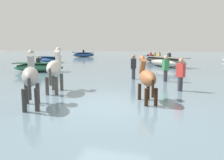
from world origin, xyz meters
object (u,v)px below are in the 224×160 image
object	(u,v)px
person_wading_mid	(134,69)
boat_far_offshore	(154,59)
person_wading_close	(180,77)
boat_distant_east	(84,55)
boat_distant_west	(39,67)
horse_trailing_chestnut	(147,79)
horse_lead_grey	(31,78)
person_onlooker_left	(166,70)
boat_mid_outer	(167,62)
horse_flank_pinto	(55,69)
boat_near_starboard	(49,59)

from	to	relation	value
person_wading_mid	boat_far_offshore	bearing A→B (deg)	91.02
boat_far_offshore	person_wading_close	size ratio (longest dim) A/B	2.14
boat_distant_east	boat_distant_west	world-z (taller)	boat_distant_east
horse_trailing_chestnut	horse_lead_grey	bearing A→B (deg)	-154.68
horse_lead_grey	boat_distant_east	bearing A→B (deg)	109.51
person_onlooker_left	person_wading_close	xyz separation A→B (m)	(0.74, -2.39, 0.00)
boat_mid_outer	boat_distant_west	world-z (taller)	boat_mid_outer
horse_lead_grey	person_wading_mid	distance (m)	6.81
horse_flank_pinto	boat_mid_outer	size ratio (longest dim) A/B	0.54
person_wading_close	boat_far_offshore	bearing A→B (deg)	99.92
horse_flank_pinto	boat_far_offshore	distance (m)	16.99
horse_trailing_chestnut	horse_flank_pinto	distance (m)	3.79
horse_flank_pinto	boat_far_offshore	size ratio (longest dim) A/B	0.59
boat_distant_west	boat_far_offshore	bearing A→B (deg)	58.46
boat_distant_west	boat_far_offshore	size ratio (longest dim) A/B	1.02
horse_trailing_chestnut	person_wading_close	xyz separation A→B (m)	(1.04, 2.26, -0.20)
horse_trailing_chestnut	boat_distant_east	size ratio (longest dim) A/B	0.55
horse_trailing_chestnut	person_onlooker_left	size ratio (longest dim) A/B	1.10
horse_trailing_chestnut	boat_distant_west	xyz separation A→B (m)	(-8.32, 6.64, -0.44)
boat_distant_west	boat_far_offshore	world-z (taller)	boat_far_offshore
horse_trailing_chestnut	boat_distant_west	bearing A→B (deg)	141.41
boat_distant_west	boat_distant_east	bearing A→B (deg)	103.40
horse_trailing_chestnut	person_wading_close	world-z (taller)	horse_trailing_chestnut
horse_lead_grey	boat_near_starboard	xyz separation A→B (m)	(-8.89, 16.01, -0.58)
boat_distant_east	person_wading_close	size ratio (longest dim) A/B	2.02
horse_trailing_chestnut	boat_distant_west	world-z (taller)	horse_trailing_chestnut
boat_near_starboard	boat_distant_west	world-z (taller)	boat_distant_west
boat_near_starboard	person_onlooker_left	xyz separation A→B (m)	(12.47, -9.81, 0.26)
horse_flank_pinto	boat_near_starboard	bearing A→B (deg)	121.50
horse_trailing_chestnut	person_onlooker_left	bearing A→B (deg)	86.24
boat_distant_west	person_onlooker_left	xyz separation A→B (m)	(8.63, -1.99, 0.25)
person_wading_close	person_wading_mid	xyz separation A→B (m)	(-2.45, 2.74, 0.00)
person_onlooker_left	boat_distant_east	bearing A→B (deg)	122.47
horse_lead_grey	person_wading_mid	bearing A→B (deg)	74.09
horse_flank_pinto	boat_mid_outer	world-z (taller)	horse_flank_pinto
boat_near_starboard	boat_distant_west	xyz separation A→B (m)	(3.84, -7.82, 0.01)
horse_flank_pinto	boat_far_offshore	bearing A→B (deg)	82.92
horse_trailing_chestnut	person_onlooker_left	xyz separation A→B (m)	(0.31, 4.65, -0.20)
boat_mid_outer	boat_distant_east	size ratio (longest dim) A/B	1.17
boat_distant_west	person_onlooker_left	world-z (taller)	person_onlooker_left
boat_distant_west	person_wading_close	bearing A→B (deg)	-25.08
horse_lead_grey	boat_far_offshore	distance (m)	19.17
person_onlooker_left	boat_near_starboard	bearing A→B (deg)	141.81
horse_flank_pinto	person_onlooker_left	xyz separation A→B (m)	(4.03, 3.96, -0.35)
horse_lead_grey	boat_distant_west	size ratio (longest dim) A/B	0.57
boat_distant_west	person_wading_close	world-z (taller)	person_wading_close
boat_near_starboard	boat_distant_east	world-z (taller)	boat_distant_east
boat_near_starboard	person_wading_close	bearing A→B (deg)	-42.73
horse_trailing_chestnut	person_wading_mid	world-z (taller)	horse_trailing_chestnut
boat_mid_outer	person_onlooker_left	xyz separation A→B (m)	(0.36, -8.17, 0.15)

